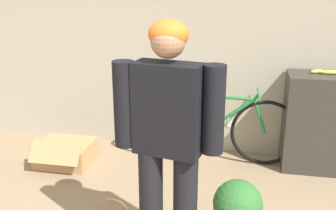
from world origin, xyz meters
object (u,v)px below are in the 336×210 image
bicycle (212,127)px  cardboard_box (66,153)px  banana (328,72)px  person (168,132)px

bicycle → cardboard_box: bicycle is taller
bicycle → banana: size_ratio=5.07×
bicycle → banana: (1.11, 0.08, 0.64)m
bicycle → person: bearing=-97.2°
person → bicycle: bearing=94.7°
bicycle → banana: 1.28m
banana → person: bearing=-127.1°
person → bicycle: (0.17, 1.60, -0.57)m
person → cardboard_box: (-1.36, 1.22, -0.83)m
person → cardboard_box: size_ratio=3.00×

